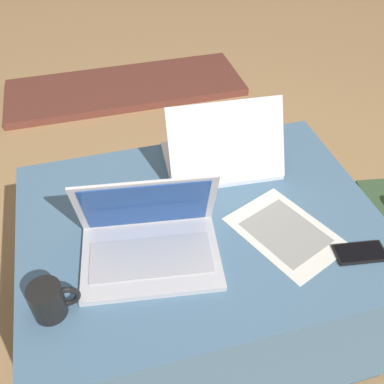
{
  "coord_description": "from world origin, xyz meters",
  "views": [
    {
      "loc": [
        -0.26,
        -0.84,
        1.4
      ],
      "look_at": [
        -0.02,
        0.04,
        0.56
      ],
      "focal_mm": 42.0,
      "sensor_mm": 36.0,
      "label": 1
    }
  ],
  "objects": [
    {
      "name": "laptop_far",
      "position": [
        0.13,
        0.22,
        0.53
      ],
      "size": [
        0.37,
        0.27,
        0.24
      ],
      "rotation": [
        0.0,
        0.0,
        3.07
      ],
      "color": "silver",
      "rests_on": "ottoman"
    },
    {
      "name": "fireplace_hearth",
      "position": [
        0.0,
        1.61,
        0.02
      ],
      "size": [
        1.4,
        0.5,
        0.04
      ],
      "color": "brown",
      "rests_on": "ground_plane"
    },
    {
      "name": "cell_phone",
      "position": [
        0.37,
        -0.23,
        0.48
      ],
      "size": [
        0.14,
        0.09,
        0.01
      ],
      "rotation": [
        0.0,
        0.0,
        1.42
      ],
      "color": "black",
      "rests_on": "ottoman"
    },
    {
      "name": "ground_plane",
      "position": [
        0.0,
        0.0,
        0.0
      ],
      "size": [
        14.0,
        14.0,
        0.0
      ],
      "primitive_type": "plane",
      "color": "tan"
    },
    {
      "name": "laptop_near",
      "position": [
        -0.16,
        -0.07,
        0.53
      ],
      "size": [
        0.39,
        0.29,
        0.24
      ],
      "rotation": [
        0.0,
        0.0,
        -0.14
      ],
      "color": "silver",
      "rests_on": "ottoman"
    },
    {
      "name": "ottoman",
      "position": [
        0.0,
        0.0,
        0.24
      ],
      "size": [
        1.02,
        0.77,
        0.48
      ],
      "color": "#2A3D4E",
      "rests_on": "ground_plane"
    },
    {
      "name": "paper_sheet",
      "position": [
        0.21,
        -0.11,
        0.48
      ],
      "size": [
        0.31,
        0.35,
        0.0
      ],
      "rotation": [
        0.0,
        0.0,
        0.39
      ],
      "color": "silver",
      "rests_on": "ottoman"
    },
    {
      "name": "coffee_mug",
      "position": [
        -0.42,
        -0.19,
        0.52
      ],
      "size": [
        0.11,
        0.08,
        0.09
      ],
      "color": "black",
      "rests_on": "ottoman"
    }
  ]
}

